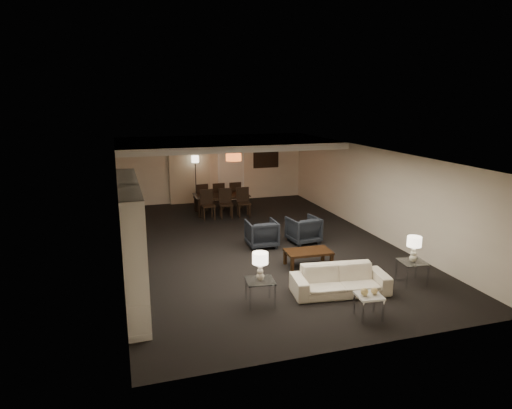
{
  "coord_description": "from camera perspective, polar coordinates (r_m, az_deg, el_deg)",
  "views": [
    {
      "loc": [
        -3.5,
        -11.28,
        3.91
      ],
      "look_at": [
        0.0,
        0.0,
        1.1
      ],
      "focal_mm": 32.0,
      "sensor_mm": 36.0,
      "label": 1
    }
  ],
  "objects": [
    {
      "name": "chair_nr",
      "position": [
        15.11,
        -1.55,
        0.26
      ],
      "size": [
        0.48,
        0.48,
        0.96
      ],
      "primitive_type": null,
      "rotation": [
        0.0,
        0.0,
        -0.09
      ],
      "color": "black",
      "rests_on": "floor"
    },
    {
      "name": "chair_nl",
      "position": [
        14.84,
        -6.02,
        -0.06
      ],
      "size": [
        0.47,
        0.47,
        0.96
      ],
      "primitive_type": null,
      "rotation": [
        0.0,
        0.0,
        0.05
      ],
      "color": "black",
      "rests_on": "floor"
    },
    {
      "name": "curtains",
      "position": [
        17.11,
        -8.31,
        4.13
      ],
      "size": [
        1.5,
        0.12,
        2.4
      ],
      "primitive_type": "cube",
      "color": "beige",
      "rests_on": "wall_back"
    },
    {
      "name": "table_lamp_right",
      "position": [
        10.2,
        19.11,
        -5.29
      ],
      "size": [
        0.31,
        0.31,
        0.55
      ],
      "primitive_type": null,
      "rotation": [
        0.0,
        0.0,
        -0.01
      ],
      "color": "beige",
      "rests_on": "side_table_right"
    },
    {
      "name": "chair_fm",
      "position": [
        16.2,
        -4.85,
        1.11
      ],
      "size": [
        0.47,
        0.47,
        0.96
      ],
      "primitive_type": null,
      "rotation": [
        0.0,
        0.0,
        3.2
      ],
      "color": "black",
      "rests_on": "floor"
    },
    {
      "name": "side_table_right",
      "position": [
        10.38,
        18.89,
        -8.03
      ],
      "size": [
        0.59,
        0.59,
        0.5
      ],
      "primitive_type": null,
      "rotation": [
        0.0,
        0.0,
        -0.12
      ],
      "color": "silver",
      "rests_on": "floor"
    },
    {
      "name": "armchair_right",
      "position": [
        12.53,
        5.95,
        -3.14
      ],
      "size": [
        0.86,
        0.88,
        0.72
      ],
      "primitive_type": "imported",
      "rotation": [
        0.0,
        0.0,
        3.26
      ],
      "color": "black",
      "rests_on": "floor"
    },
    {
      "name": "table_lamp_left",
      "position": [
        8.7,
        0.53,
        -7.76
      ],
      "size": [
        0.32,
        0.32,
        0.55
      ],
      "primitive_type": null,
      "rotation": [
        0.0,
        0.0,
        0.05
      ],
      "color": "beige",
      "rests_on": "side_table_left"
    },
    {
      "name": "chair_fr",
      "position": [
        16.33,
        -2.79,
        1.24
      ],
      "size": [
        0.46,
        0.46,
        0.96
      ],
      "primitive_type": null,
      "rotation": [
        0.0,
        0.0,
        3.17
      ],
      "color": "black",
      "rests_on": "floor"
    },
    {
      "name": "vase_amber",
      "position": [
        8.51,
        -15.33,
        -2.57
      ],
      "size": [
        0.15,
        0.15,
        0.16
      ],
      "primitive_type": "imported",
      "color": "#D18945",
      "rests_on": "media_unit"
    },
    {
      "name": "gold_gourd_a",
      "position": [
        8.49,
        13.4,
        -10.57
      ],
      "size": [
        0.14,
        0.14,
        0.14
      ],
      "primitive_type": "sphere",
      "color": "tan",
      "rests_on": "marble_table"
    },
    {
      "name": "chair_nm",
      "position": [
        14.96,
        -3.76,
        0.1
      ],
      "size": [
        0.48,
        0.48,
        0.96
      ],
      "primitive_type": null,
      "rotation": [
        0.0,
        0.0,
        -0.09
      ],
      "color": "black",
      "rests_on": "floor"
    },
    {
      "name": "floor_speaker",
      "position": [
        10.11,
        -14.6,
        -6.91
      ],
      "size": [
        0.11,
        0.11,
        0.95
      ],
      "primitive_type": "cube",
      "rotation": [
        0.0,
        0.0,
        -0.08
      ],
      "color": "black",
      "rests_on": "floor"
    },
    {
      "name": "floor_lamp",
      "position": [
        16.89,
        -7.54,
        3.01
      ],
      "size": [
        0.3,
        0.3,
        1.81
      ],
      "primitive_type": null,
      "rotation": [
        0.0,
        0.0,
        -0.15
      ],
      "color": "black",
      "rests_on": "floor"
    },
    {
      "name": "coffee_table",
      "position": [
        10.87,
        6.53,
        -6.7
      ],
      "size": [
        1.09,
        0.67,
        0.38
      ],
      "primitive_type": null,
      "rotation": [
        0.0,
        0.0,
        -0.05
      ],
      "color": "black",
      "rests_on": "floor"
    },
    {
      "name": "wall_back",
      "position": [
        17.34,
        -5.42,
        4.5
      ],
      "size": [
        7.0,
        0.02,
        2.5
      ],
      "primitive_type": "cube",
      "color": "beige",
      "rests_on": "ground"
    },
    {
      "name": "sofa",
      "position": [
        9.5,
        10.46,
        -9.28
      ],
      "size": [
        2.02,
        1.0,
        0.57
      ],
      "primitive_type": "imported",
      "rotation": [
        0.0,
        0.0,
        -0.13
      ],
      "color": "beige",
      "rests_on": "floor"
    },
    {
      "name": "wall_left",
      "position": [
        11.58,
        -16.77,
        -0.47
      ],
      "size": [
        0.02,
        11.0,
        2.5
      ],
      "primitive_type": "cube",
      "color": "beige",
      "rests_on": "ground"
    },
    {
      "name": "marble_table",
      "position": [
        8.66,
        13.88,
        -12.24
      ],
      "size": [
        0.49,
        0.49,
        0.44
      ],
      "primitive_type": null,
      "rotation": [
        0.0,
        0.0,
        -0.12
      ],
      "color": "silver",
      "rests_on": "floor"
    },
    {
      "name": "wall_right",
      "position": [
        13.54,
        14.3,
        1.64
      ],
      "size": [
        0.02,
        11.0,
        2.5
      ],
      "primitive_type": "cube",
      "color": "beige",
      "rests_on": "ground"
    },
    {
      "name": "media_unit",
      "position": [
        9.1,
        -15.28,
        -4.59
      ],
      "size": [
        0.38,
        3.4,
        2.35
      ],
      "primitive_type": null,
      "color": "white",
      "rests_on": "wall_left"
    },
    {
      "name": "door",
      "position": [
        17.5,
        -3.14,
        3.96
      ],
      "size": [
        0.9,
        0.05,
        2.1
      ],
      "primitive_type": "cube",
      "color": "silver",
      "rests_on": "wall_back"
    },
    {
      "name": "ceiling",
      "position": [
        11.89,
        0.0,
        6.58
      ],
      "size": [
        7.0,
        11.0,
        0.02
      ],
      "primitive_type": "cube",
      "color": "silver",
      "rests_on": "ground"
    },
    {
      "name": "dining_table",
      "position": [
        15.61,
        -4.32,
        0.07
      ],
      "size": [
        1.87,
        1.09,
        0.65
      ],
      "primitive_type": "imported",
      "rotation": [
        0.0,
        0.0,
        -0.03
      ],
      "color": "black",
      "rests_on": "floor"
    },
    {
      "name": "painting",
      "position": [
        17.81,
        1.24,
        5.76
      ],
      "size": [
        0.95,
        0.04,
        0.65
      ],
      "primitive_type": "cube",
      "color": "#142D38",
      "rests_on": "wall_back"
    },
    {
      "name": "gold_gourd_b",
      "position": [
        8.59,
        14.57,
        -10.41
      ],
      "size": [
        0.12,
        0.12,
        0.12
      ],
      "primitive_type": "sphere",
      "color": "#D5B671",
      "rests_on": "marble_table"
    },
    {
      "name": "ceiling_soffit",
      "position": [
        15.26,
        -3.94,
        7.67
      ],
      "size": [
        7.0,
        4.0,
        0.2
      ],
      "primitive_type": "cube",
      "color": "silver",
      "rests_on": "ceiling"
    },
    {
      "name": "floor",
      "position": [
        12.44,
        0.0,
        -4.94
      ],
      "size": [
        11.0,
        11.0,
        0.0
      ],
      "primitive_type": "plane",
      "color": "black",
      "rests_on": "ground"
    },
    {
      "name": "vase_blue",
      "position": [
        8.17,
        -14.97,
        -6.84
      ],
      "size": [
        0.17,
        0.17,
        0.17
      ],
      "primitive_type": "imported",
      "color": "#23449A",
      "rests_on": "media_unit"
    },
    {
      "name": "chair_fl",
      "position": [
        16.08,
        -6.93,
        0.97
      ],
      "size": [
        0.5,
        0.5,
        0.96
      ],
      "primitive_type": null,
      "rotation": [
        0.0,
        0.0,
        3.27
      ],
      "color": "black",
      "rests_on": "floor"
    },
    {
      "name": "wall_front",
      "position": [
        7.26,
        13.14,
        -8.47
      ],
      "size": [
        7.0,
        0.02,
        2.5
      ],
      "primitive_type": "cube",
      "color": "beige",
      "rests_on": "ground"
    },
    {
      "name": "side_table_left",
      "position": [
        8.9,
        0.52,
        -10.9
      ],
      "size": [
        0.59,
        0.59,
        0.5
      ],
      "primitive_type": null,
      "rotation": [
        0.0,
        0.0,
        -0.11
      ],
      "color": "silver",
      "rests_on": "floor"
    },
    {
      "name": "television",
      "position": [
        10.03,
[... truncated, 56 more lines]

